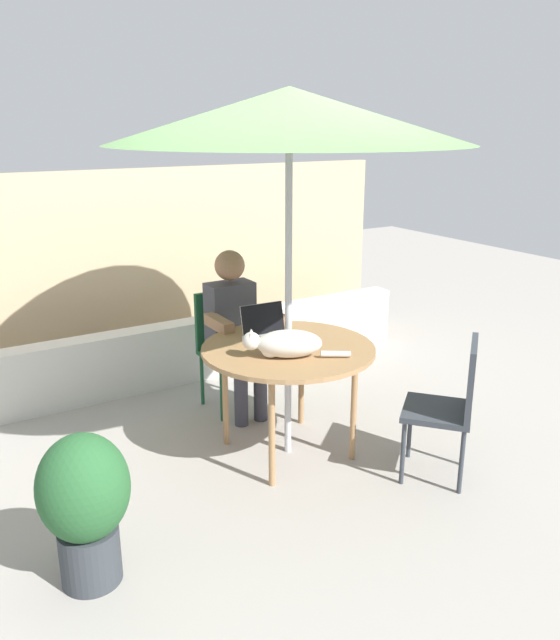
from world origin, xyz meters
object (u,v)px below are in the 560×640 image
at_px(patio_table, 288,355).
at_px(cat, 285,344).
at_px(patio_umbrella, 289,116).
at_px(potted_plant_near_fence, 85,501).
at_px(laptop, 266,328).
at_px(person_seated, 235,324).
at_px(chair_occupied, 226,340).
at_px(chair_empty, 453,399).

height_order(patio_table, cat, cat).
distance_m(patio_umbrella, potted_plant_near_fence, 2.32).
xyz_separation_m(patio_table, laptop, (-0.03, 0.23, 0.12)).
xyz_separation_m(person_seated, laptop, (-0.03, -0.50, 0.11)).
distance_m(chair_occupied, cat, 1.09).
height_order(chair_empty, person_seated, person_seated).
height_order(patio_umbrella, potted_plant_near_fence, patio_umbrella).
bearing_deg(chair_occupied, person_seated, -90.00).
bearing_deg(chair_empty, laptop, 124.68).
bearing_deg(person_seated, patio_umbrella, -90.00).
bearing_deg(chair_occupied, patio_table, -90.00).
xyz_separation_m(cat, potted_plant_near_fence, (-1.35, -0.42, -0.39)).
bearing_deg(potted_plant_near_fence, person_seated, 41.59).
bearing_deg(potted_plant_near_fence, cat, 17.40).
distance_m(chair_occupied, chair_empty, 1.80).
distance_m(patio_umbrella, chair_occupied, 1.84).
bearing_deg(potted_plant_near_fence, chair_occupied, 44.85).
relative_size(chair_occupied, potted_plant_near_fence, 1.16).
relative_size(patio_umbrella, person_seated, 1.87).
bearing_deg(cat, patio_table, 51.61).
relative_size(patio_umbrella, laptop, 7.27).
bearing_deg(patio_umbrella, laptop, 97.19).
height_order(chair_empty, cat, cat).
bearing_deg(chair_occupied, cat, -96.43).
xyz_separation_m(laptop, potted_plant_near_fence, (-1.44, -0.80, -0.37)).
distance_m(patio_table, person_seated, 0.73).
xyz_separation_m(chair_occupied, chair_empty, (0.67, -1.67, 0.00)).
relative_size(laptop, cat, 0.55).
height_order(patio_table, patio_umbrella, patio_umbrella).
distance_m(patio_table, patio_umbrella, 1.45).
xyz_separation_m(patio_umbrella, cat, (-0.12, -0.15, -1.31)).
bearing_deg(cat, person_seated, 82.43).
bearing_deg(patio_umbrella, chair_occupied, 90.00).
relative_size(chair_empty, potted_plant_near_fence, 1.16).
height_order(patio_umbrella, chair_occupied, patio_umbrella).
bearing_deg(patio_table, potted_plant_near_fence, -158.75).
bearing_deg(laptop, potted_plant_near_fence, -150.97).
distance_m(chair_occupied, potted_plant_near_fence, 2.07).
height_order(patio_table, potted_plant_near_fence, potted_plant_near_fence).
distance_m(patio_umbrella, person_seated, 1.62).
height_order(patio_table, person_seated, person_seated).
bearing_deg(cat, patio_umbrella, 51.61).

